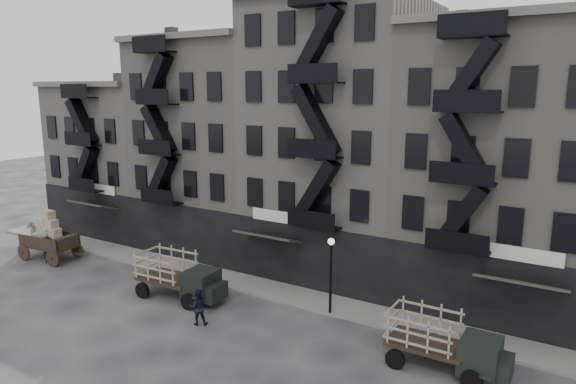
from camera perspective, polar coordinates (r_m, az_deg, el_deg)
The scene contains 13 objects.
ground at distance 27.73m, azimuth -3.56°, elevation -14.03°, with size 140.00×140.00×0.00m, color #38383A.
sidewalk at distance 30.56m, azimuth 0.58°, elevation -11.34°, with size 55.00×2.50×0.15m, color slate.
building_west at distance 46.25m, azimuth -17.02°, elevation 3.67°, with size 10.00×11.35×13.20m.
building_midwest at distance 39.14m, azimuth -7.37°, elevation 4.94°, with size 10.00×11.35×16.20m.
building_center at distance 33.66m, azimuth 6.00°, elevation 5.60°, with size 10.00×11.35×18.20m.
building_mideast at distance 30.83m, azimuth 22.94°, elevation 2.32°, with size 10.00×11.35×16.20m.
lamp_post at distance 27.28m, azimuth 4.78°, elevation -8.16°, with size 0.36×0.36×4.28m.
horse at distance 46.23m, azimuth -26.67°, elevation -3.70°, with size 0.83×1.82×1.54m, color beige.
wagon at distance 39.93m, azimuth -25.12°, elevation -4.06°, with size 4.24×2.55×3.44m.
stake_truck_west at distance 30.41m, azimuth -12.07°, elevation -8.76°, with size 5.48×2.50×2.69m.
stake_truck_east at distance 23.70m, azimuth 16.95°, elevation -15.32°, with size 5.12×2.16×2.56m.
pedestrian_west at distance 39.29m, azimuth -25.11°, elevation -5.83°, with size 0.70×0.46×1.91m, color black.
pedestrian_mid at distance 27.25m, azimuth -9.93°, elevation -12.48°, with size 0.92×0.72×1.90m, color black.
Camera 1 is at (14.54, -20.33, 12.00)m, focal length 32.00 mm.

